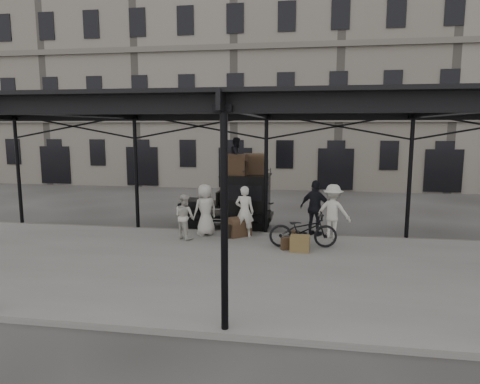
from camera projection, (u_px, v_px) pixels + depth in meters
The scene contains 18 objects.
ground at pixel (259, 251), 13.98m from camera, with size 120.00×120.00×0.00m, color #383533.
platform at pixel (251, 269), 12.02m from camera, with size 28.00×8.00×0.15m, color slate.
canopy at pixel (253, 106), 11.61m from camera, with size 22.50×9.00×4.74m.
building_frontage at pixel (289, 85), 30.50m from camera, with size 64.00×8.00×14.00m, color slate.
taxi at pixel (238, 199), 16.98m from camera, with size 3.65×1.55×2.18m.
porter_left at pixel (245, 211), 15.13m from camera, with size 0.67×0.44×1.83m, color beige.
porter_midleft at pixel (185, 217), 14.88m from camera, with size 0.76×0.60×1.57m, color beige.
porter_centre at pixel (205, 210), 15.36m from camera, with size 0.91×0.59×1.86m, color beige.
porter_official at pixel (316, 208), 15.28m from camera, with size 1.18×0.49×2.01m, color black.
porter_right at pixel (333, 211), 14.96m from camera, with size 1.23×0.71×1.90m, color silver.
bicycle at pixel (303, 230), 13.84m from camera, with size 0.76×2.19×1.15m, color black.
porter_roof at pixel (237, 156), 16.63m from camera, with size 0.70×0.55×1.45m, color black.
steamer_trunk_roof_near at pixel (235, 166), 16.55m from camera, with size 0.93×0.57×0.69m, color #473521, non-canonical shape.
steamer_trunk_roof_far at pixel (256, 165), 16.87m from camera, with size 0.93×0.57×0.69m, color #473521, non-canonical shape.
steamer_trunk_platform at pixel (239, 228), 15.29m from camera, with size 0.82×0.50×0.60m, color #473521, non-canonical shape.
wicker_hamper at pixel (300, 243), 13.42m from camera, with size 0.60×0.45×0.50m, color olive.
suitcase_upright at pixel (295, 238), 14.18m from camera, with size 0.15×0.60×0.45m, color #473521.
suitcase_flat at pixel (290, 243), 13.64m from camera, with size 0.60×0.15×0.40m, color #473521.
Camera 1 is at (1.53, -13.46, 4.02)m, focal length 32.00 mm.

